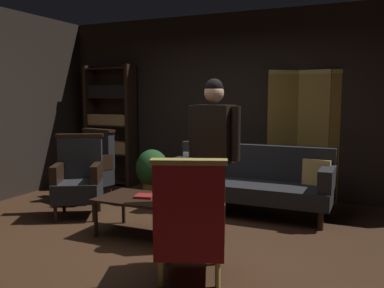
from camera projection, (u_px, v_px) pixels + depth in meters
The scene contains 12 objects.
ground_plane at pixel (161, 241), 4.39m from camera, with size 10.00×10.00×0.00m, color #331E11.
back_wall at pixel (235, 104), 6.45m from camera, with size 7.20×0.10×2.80m, color black.
folding_screen at pixel (313, 134), 5.93m from camera, with size 1.25×0.46×1.90m.
bookshelf at pixel (111, 123), 7.12m from camera, with size 0.90×0.32×2.05m.
velvet_couch at pixel (250, 178), 5.43m from camera, with size 2.12×0.78×0.88m.
coffee_table at pixel (144, 202), 4.53m from camera, with size 1.00×0.64×0.42m.
armchair_gilt_accent at pixel (190, 222), 3.42m from camera, with size 0.75×0.75×1.04m.
armchair_wing_left at pixel (78, 178), 5.27m from camera, with size 0.78×0.78×1.04m.
armchair_wing_right at pixel (91, 167), 6.10m from camera, with size 0.69×0.69×1.04m.
standing_figure at pixel (214, 146), 4.19m from camera, with size 0.58×0.27×1.70m.
potted_plant at pixel (152, 172), 5.98m from camera, with size 0.47×0.47×0.76m.
book_red_leather at pixel (144, 196), 4.53m from camera, with size 0.20×0.18×0.03m, color maroon.
Camera 1 is at (2.02, -3.74, 1.52)m, focal length 38.62 mm.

